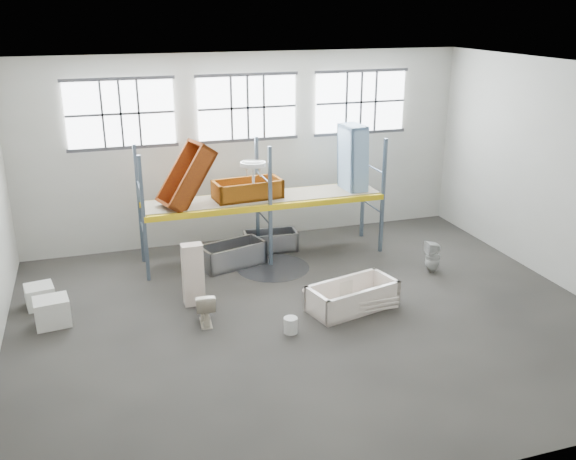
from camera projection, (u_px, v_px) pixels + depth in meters
name	position (u px, v px, depth m)	size (l,w,h in m)	color
floor	(310.00, 319.00, 12.96)	(12.00, 10.00, 0.10)	#46423C
ceiling	(313.00, 67.00, 11.23)	(12.00, 10.00, 0.10)	silver
wall_back	(247.00, 148.00, 16.62)	(12.00, 0.10, 5.00)	#B5B3A7
wall_front	(453.00, 319.00, 7.58)	(12.00, 0.10, 5.00)	#AEADA1
wall_right	(567.00, 177.00, 13.84)	(0.10, 10.00, 5.00)	#ABAA9E
window_left	(121.00, 114.00, 15.22)	(2.60, 0.04, 1.60)	white
window_mid	(247.00, 108.00, 16.15)	(2.60, 0.04, 1.60)	white
window_right	(361.00, 102.00, 17.07)	(2.60, 0.04, 1.60)	white
rack_upright_la	(144.00, 220.00, 14.17)	(0.08, 0.08, 3.00)	slate
rack_upright_lb	(139.00, 205.00, 15.24)	(0.08, 0.08, 3.00)	slate
rack_upright_ma	(270.00, 207.00, 15.03)	(0.08, 0.08, 3.00)	slate
rack_upright_mb	(257.00, 194.00, 16.11)	(0.08, 0.08, 3.00)	slate
rack_upright_ra	(383.00, 196.00, 15.90)	(0.08, 0.08, 3.00)	slate
rack_upright_rb	(363.00, 184.00, 16.97)	(0.08, 0.08, 3.00)	slate
rack_beam_front	(270.00, 207.00, 15.03)	(6.00, 0.10, 0.14)	yellow
rack_beam_back	(257.00, 194.00, 16.11)	(6.00, 0.10, 0.14)	yellow
shelf_deck	(264.00, 197.00, 15.54)	(5.90, 1.10, 0.03)	gray
wet_patch	(273.00, 267.00, 15.36)	(1.80, 1.80, 0.00)	black
bathtub_beige	(352.00, 296.00, 13.23)	(1.90, 0.89, 0.56)	silver
cistern_spare	(343.00, 288.00, 13.62)	(0.38, 0.18, 0.36)	beige
sink_in_tub	(312.00, 293.00, 13.63)	(0.41, 0.41, 0.14)	#F3D6CB
toilet_beige	(205.00, 307.00, 12.56)	(0.40, 0.70, 0.71)	#F2E4C9
cistern_tall	(193.00, 275.00, 13.28)	(0.44, 0.29, 1.38)	#F3D8C6
toilet_white	(433.00, 257.00, 15.01)	(0.35, 0.36, 0.78)	silver
steel_tub_left	(233.00, 255.00, 15.40)	(1.57, 0.73, 0.58)	#B8BAC1
steel_tub_right	(270.00, 241.00, 16.41)	(1.38, 0.64, 0.50)	#A3A4AA
rust_tub_flat	(248.00, 189.00, 15.36)	(1.66, 0.78, 0.47)	#8D430A
rust_tub_tilted	(186.00, 177.00, 14.68)	(1.68, 0.79, 0.47)	#803608
sink_on_shelf	(253.00, 182.00, 14.97)	(0.61, 0.47, 0.54)	white
blue_tub_upright	(353.00, 159.00, 15.94)	(1.74, 0.82, 0.49)	#80A4C9
bucket	(291.00, 325.00, 12.26)	(0.28, 0.28, 0.32)	silver
carton_near	(52.00, 312.00, 12.53)	(0.67, 0.57, 0.57)	silver
carton_far	(40.00, 296.00, 13.32)	(0.57, 0.57, 0.48)	silver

